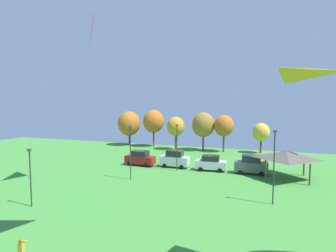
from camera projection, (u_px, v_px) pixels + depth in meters
name	position (u px, v px, depth m)	size (l,w,h in m)	color
person_standing_near_foreground	(21.00, 249.00, 15.66)	(0.52, 0.46, 1.58)	brown
kite_flying_1	(102.00, 2.00, 27.96)	(3.58, 4.02, 4.66)	blue
kite_flying_3	(284.00, 103.00, 14.25)	(3.63, 3.41, 0.55)	orange
parked_car_leftmost	(140.00, 158.00, 41.02)	(4.73, 2.09, 2.34)	maroon
parked_car_second_from_left	(175.00, 159.00, 39.75)	(4.34, 2.01, 2.63)	silver
parked_car_third_from_left	(211.00, 163.00, 37.76)	(4.49, 2.23, 2.22)	silver
parked_car_rightmost_in_row	(251.00, 165.00, 35.94)	(4.48, 2.09, 2.63)	#4C5156
park_pavilion	(286.00, 155.00, 33.66)	(6.29, 5.86, 3.60)	brown
light_post_0	(30.00, 174.00, 24.30)	(0.36, 0.20, 5.48)	#2D2D33
light_post_1	(130.00, 150.00, 33.13)	(0.36, 0.20, 6.89)	#2D2D33
light_post_2	(274.00, 163.00, 24.75)	(0.36, 0.20, 7.15)	#2D2D33
light_post_3	(177.00, 145.00, 37.63)	(0.36, 0.20, 6.71)	#2D2D33
treeline_tree_0	(129.00, 124.00, 61.30)	(5.19, 5.19, 7.95)	brown
treeline_tree_1	(154.00, 121.00, 59.20)	(4.73, 4.73, 8.37)	brown
treeline_tree_2	(176.00, 126.00, 55.15)	(3.70, 3.70, 7.00)	brown
treeline_tree_3	(203.00, 125.00, 54.00)	(4.65, 4.65, 7.95)	brown
treeline_tree_4	(224.00, 126.00, 52.36)	(3.92, 3.92, 7.47)	brown
treeline_tree_5	(261.00, 132.00, 51.14)	(3.23, 3.23, 5.95)	brown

